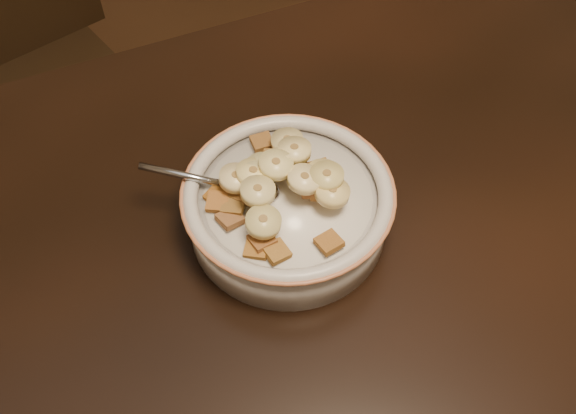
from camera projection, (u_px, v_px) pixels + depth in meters
name	position (u px, v px, depth m)	size (l,w,h in m)	color
table	(211.00, 402.00, 0.54)	(1.40, 0.90, 0.04)	black
chair	(25.00, 107.00, 1.13)	(0.41, 0.41, 0.93)	black
cereal_bowl	(288.00, 212.00, 0.61)	(0.19, 0.19, 0.05)	beige
milk	(288.00, 197.00, 0.59)	(0.16, 0.16, 0.00)	silver
spoon	(256.00, 191.00, 0.59)	(0.03, 0.05, 0.01)	#A0A7B2
cereal_square_0	(262.00, 240.00, 0.55)	(0.02, 0.02, 0.01)	brown
cereal_square_1	(314.00, 188.00, 0.57)	(0.02, 0.02, 0.01)	brown
cereal_square_2	(276.00, 252.00, 0.55)	(0.02, 0.02, 0.01)	olive
cereal_square_3	(242.00, 192.00, 0.58)	(0.02, 0.02, 0.01)	brown
cereal_square_4	(297.00, 153.00, 0.61)	(0.02, 0.02, 0.01)	brown
cereal_square_5	(254.00, 179.00, 0.59)	(0.02, 0.02, 0.01)	brown
cereal_square_6	(236.00, 173.00, 0.60)	(0.02, 0.02, 0.01)	brown
cereal_square_7	(320.00, 170.00, 0.59)	(0.02, 0.02, 0.01)	brown
cereal_square_8	(262.00, 142.00, 0.62)	(0.02, 0.02, 0.01)	brown
cereal_square_9	(218.00, 196.00, 0.59)	(0.02, 0.02, 0.01)	brown
cereal_square_10	(295.00, 162.00, 0.60)	(0.02, 0.02, 0.01)	brown
cereal_square_11	(257.00, 248.00, 0.55)	(0.02, 0.02, 0.01)	olive
cereal_square_12	(322.00, 192.00, 0.58)	(0.02, 0.02, 0.01)	brown
cereal_square_13	(218.00, 202.00, 0.58)	(0.02, 0.02, 0.01)	#945C2A
cereal_square_14	(234.00, 205.00, 0.58)	(0.02, 0.02, 0.01)	brown
cereal_square_15	(329.00, 242.00, 0.55)	(0.02, 0.02, 0.01)	#9A5E29
cereal_square_16	(273.00, 158.00, 0.60)	(0.02, 0.02, 0.01)	olive
cereal_square_17	(291.00, 154.00, 0.61)	(0.02, 0.02, 0.01)	olive
cereal_square_18	(230.00, 219.00, 0.57)	(0.02, 0.02, 0.01)	#9B6137
cereal_square_19	(286.00, 165.00, 0.59)	(0.02, 0.02, 0.01)	brown
cereal_square_20	(284.00, 152.00, 0.62)	(0.02, 0.02, 0.01)	brown
banana_slice_0	(257.00, 178.00, 0.57)	(0.03, 0.03, 0.01)	#D1C17A
banana_slice_1	(236.00, 178.00, 0.58)	(0.03, 0.03, 0.01)	beige
banana_slice_2	(258.00, 191.00, 0.56)	(0.03, 0.03, 0.01)	tan
banana_slice_3	(305.00, 179.00, 0.57)	(0.03, 0.03, 0.01)	#F7D894
banana_slice_4	(332.00, 192.00, 0.56)	(0.03, 0.03, 0.01)	#E7C982
banana_slice_5	(263.00, 222.00, 0.55)	(0.03, 0.03, 0.01)	#D1C16F
banana_slice_6	(324.00, 174.00, 0.58)	(0.03, 0.03, 0.01)	beige
banana_slice_7	(253.00, 173.00, 0.57)	(0.03, 0.03, 0.01)	#F8E487
banana_slice_8	(327.00, 176.00, 0.57)	(0.03, 0.03, 0.01)	tan
banana_slice_9	(262.00, 168.00, 0.58)	(0.03, 0.03, 0.01)	beige
banana_slice_10	(276.00, 165.00, 0.57)	(0.03, 0.03, 0.01)	#FFF6A5
banana_slice_11	(294.00, 150.00, 0.58)	(0.03, 0.03, 0.01)	beige
banana_slice_12	(287.00, 142.00, 0.61)	(0.03, 0.03, 0.01)	#D0BC73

